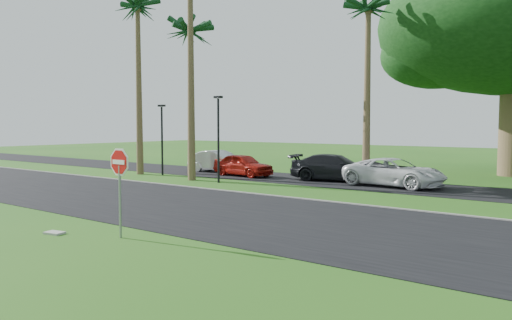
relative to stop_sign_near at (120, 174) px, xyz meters
The scene contains 15 objects.
ground 3.52m from the stop_sign_near, 99.46° to the left, with size 120.00×120.00×0.00m, color #225615.
road 5.33m from the stop_sign_near, 95.71° to the left, with size 120.00×8.00×0.02m, color black.
parking_strip 15.61m from the stop_sign_near, 91.85° to the left, with size 120.00×5.00×0.02m, color black.
curb 9.23m from the stop_sign_near, 93.16° to the left, with size 120.00×0.12×0.06m, color gray.
stop_sign_near is the anchor object (origin of this frame).
palm_left_far 19.90m from the stop_sign_near, 138.37° to the left, with size 5.00×5.00×11.50m.
palm_left_mid 19.10m from the stop_sign_near, 128.16° to the left, with size 5.00×5.00×10.00m.
palm_center 18.54m from the stop_sign_near, 91.68° to the left, with size 5.00×5.00×10.50m.
streetlight_left 17.34m from the stop_sign_near, 133.83° to the left, with size 0.45×0.25×4.34m.
streetlight_right 13.24m from the stop_sign_near, 119.48° to the left, with size 0.45×0.25×4.64m.
car_silver 18.99m from the stop_sign_near, 122.93° to the left, with size 1.48×4.26×1.40m, color #B3B6BB.
car_red 16.74m from the stop_sign_near, 116.78° to the left, with size 1.59×3.94×1.34m, color #A6150D.
car_dark 16.08m from the stop_sign_near, 96.51° to the left, with size 2.04×5.01×1.45m, color black.
car_minivan 15.60m from the stop_sign_near, 83.63° to the left, with size 2.35×5.09×1.41m, color silver.
utility_slab 2.72m from the stop_sign_near, 156.53° to the right, with size 0.55×0.35×0.06m, color #A4A49C.
Camera 1 is at (11.65, -11.60, 3.12)m, focal length 35.00 mm.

